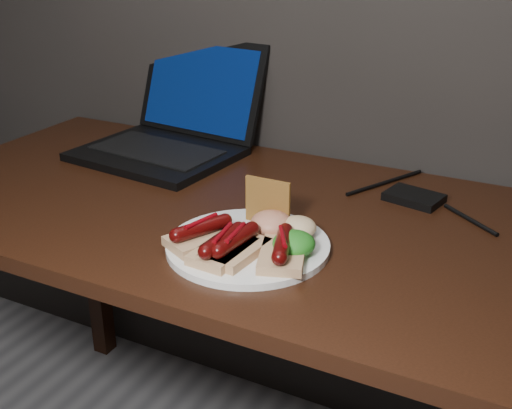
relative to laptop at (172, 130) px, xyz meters
name	(u,v)px	position (x,y,z in m)	size (l,w,h in m)	color
desk	(235,247)	(0.29, -0.23, -0.14)	(1.40, 0.70, 0.75)	black
laptop	(172,130)	(0.00, 0.00, 0.00)	(0.38, 0.40, 0.25)	black
hard_drive	(414,197)	(0.60, -0.04, -0.04)	(0.11, 0.07, 0.02)	black
desk_cables	(282,182)	(0.33, -0.08, -0.05)	(0.93, 0.37, 0.01)	black
plate	(248,246)	(0.40, -0.37, -0.05)	(0.28, 0.28, 0.01)	white
bread_sausage_left	(202,234)	(0.33, -0.41, -0.02)	(0.11, 0.13, 0.04)	#DAB080
bread_sausage_center	(236,246)	(0.40, -0.42, -0.02)	(0.08, 0.12, 0.04)	#DAB080
bread_sausage_right	(282,250)	(0.47, -0.40, -0.02)	(0.10, 0.13, 0.04)	#DAB080
bread_sausage_extra	(223,246)	(0.38, -0.43, -0.02)	(0.08, 0.12, 0.04)	#DAB080
crispbread	(268,202)	(0.39, -0.29, 0.00)	(0.09, 0.01, 0.09)	#AC6F2F
salad_greens	(294,243)	(0.48, -0.37, -0.02)	(0.07, 0.07, 0.04)	#155D12
salsa_mound	(271,223)	(0.42, -0.32, -0.02)	(0.07, 0.07, 0.04)	#A91A10
coleslaw_mound	(298,227)	(0.46, -0.31, -0.02)	(0.06, 0.06, 0.04)	beige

